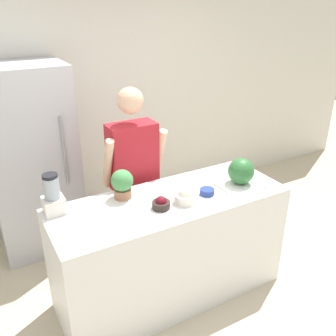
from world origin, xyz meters
The scene contains 12 objects.
ground_plane centered at (0.00, 0.00, 0.00)m, with size 14.00×14.00×0.00m, color beige.
wall_back centered at (0.00, 2.02, 1.30)m, with size 8.00×0.06×2.60m.
counter_island centered at (0.00, 0.35, 0.47)m, with size 1.89×0.69×0.93m.
refrigerator centered at (-0.79, 1.65, 0.92)m, with size 0.79×0.68×1.85m.
person centered at (-0.06, 0.90, 0.88)m, with size 0.56×0.27×1.71m.
cutting_board centered at (0.63, 0.27, 0.94)m, with size 0.38×0.29×0.01m.
watermelon centered at (0.63, 0.27, 1.06)m, with size 0.22×0.22×0.22m.
bowl_cherries centered at (-0.13, 0.26, 0.97)m, with size 0.14×0.14×0.10m.
bowl_cream centered at (0.07, 0.24, 0.99)m, with size 0.17×0.17×0.13m.
bowl_small_blue centered at (0.29, 0.27, 0.96)m, with size 0.12×0.12×0.05m.
blender centered at (-0.83, 0.58, 1.07)m, with size 0.15×0.15×0.31m.
potted_plant centered at (-0.31, 0.55, 1.06)m, with size 0.17×0.17×0.23m.
Camera 1 is at (-1.27, -1.87, 2.36)m, focal length 40.00 mm.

